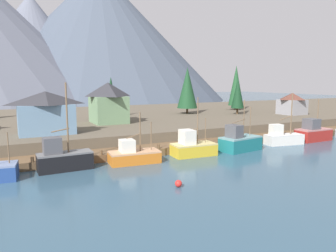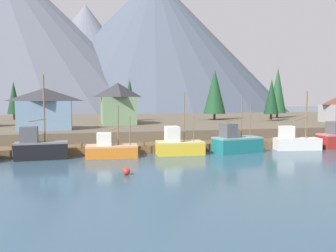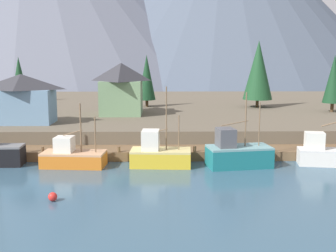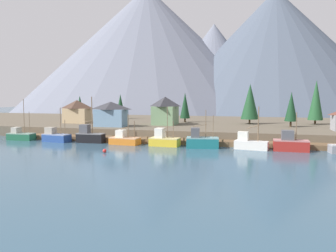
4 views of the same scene
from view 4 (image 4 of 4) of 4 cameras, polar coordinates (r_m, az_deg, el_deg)
ground_plane at (r=89.53m, az=2.95°, el=-1.71°), size 400.00×400.00×1.00m
dock at (r=72.04m, az=-0.08°, el=-2.59°), size 80.00×4.00×1.60m
shoreline_bank at (r=101.05m, az=4.39°, el=0.07°), size 400.00×56.00×2.50m
mountain_west_peak at (r=224.57m, az=-3.59°, el=12.86°), size 168.83×168.83×80.42m
mountain_central_peak at (r=212.42m, az=7.80°, el=9.75°), size 81.99×81.99×54.50m
mountain_east_peak at (r=213.20m, az=17.74°, el=11.98°), size 140.31×140.31×72.58m
fishing_boat_green at (r=84.75m, az=-23.91°, el=-1.50°), size 6.21×2.88×9.55m
fishing_boat_blue at (r=78.85m, az=-18.66°, el=-1.74°), size 6.58×3.55×7.62m
fishing_boat_black at (r=75.10m, az=-13.26°, el=-1.68°), size 6.10×2.42×10.05m
fishing_boat_orange at (r=71.10m, az=-7.49°, el=-2.33°), size 6.48×3.41×6.40m
fishing_boat_yellow at (r=68.28m, az=-0.72°, el=-2.41°), size 6.17×3.29×8.04m
fishing_boat_teal at (r=66.15m, az=5.75°, el=-2.59°), size 6.66×4.02×7.50m
fishing_boat_white at (r=65.84m, az=13.86°, el=-2.93°), size 6.54×3.23×8.25m
fishing_boat_red at (r=66.16m, az=20.18°, el=-2.83°), size 6.26×2.92×7.23m
house_tan at (r=98.56m, az=-15.29°, el=2.45°), size 7.49×4.56×6.52m
house_green at (r=89.45m, az=-0.49°, el=2.69°), size 6.18×7.26×7.51m
house_blue at (r=85.45m, az=-9.74°, el=2.07°), size 8.09×4.68×6.26m
conifer_near_left at (r=94.42m, az=13.85°, el=4.09°), size 4.87×4.87×11.03m
conifer_near_right at (r=113.19m, az=-8.14°, el=3.64°), size 2.85×2.85×8.33m
conifer_mid_left at (r=98.79m, az=23.99°, el=4.07°), size 3.98×3.98×11.98m
conifer_mid_right at (r=116.61m, az=-14.83°, el=3.49°), size 2.62×2.62×7.78m
conifer_back_left at (r=88.49m, az=20.33°, el=3.11°), size 3.07×3.07×8.69m
conifer_back_right at (r=97.72m, az=2.93°, el=3.53°), size 2.94×2.94×8.69m
channel_buoy at (r=61.35m, az=-10.79°, el=-4.19°), size 0.70×0.70×0.70m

